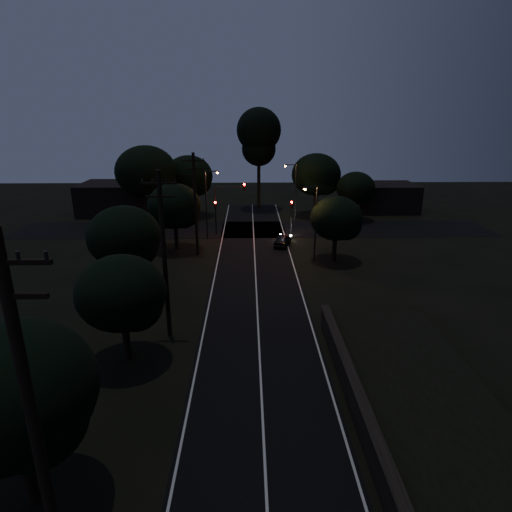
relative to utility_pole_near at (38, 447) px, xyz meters
name	(u,v)px	position (x,y,z in m)	size (l,w,h in m)	color
road_surface	(255,257)	(6.00, 33.12, -6.23)	(60.00, 70.00, 0.03)	black
retaining_wall	(453,462)	(13.74, 5.00, -5.63)	(6.93, 26.00, 1.60)	black
utility_pole_near	(38,447)	(0.00, 0.00, 0.00)	(2.20, 0.30, 12.00)	black
utility_pole_mid	(164,254)	(0.00, 17.00, -0.51)	(2.20, 0.30, 11.00)	black
utility_pole_far	(195,203)	(0.00, 34.00, -0.76)	(2.20, 0.30, 10.50)	black
tree_left_a	(16,397)	(-2.79, 3.88, -1.37)	(5.95, 5.95, 7.53)	black
tree_left_b	(124,295)	(-1.82, 13.90, -1.98)	(5.17, 5.17, 6.58)	black
tree_left_c	(127,239)	(-4.29, 23.88, -1.51)	(5.80, 5.80, 7.33)	black
tree_left_d	(176,207)	(-2.30, 35.89, -1.59)	(5.66, 5.66, 7.18)	black
tree_far_nw	(190,177)	(-2.76, 51.86, -0.71)	(6.74, 6.74, 8.54)	black
tree_far_w	(148,173)	(-7.72, 47.84, 0.38)	(8.00, 8.00, 10.19)	black
tree_far_ne	(318,176)	(15.25, 51.86, -0.56)	(6.95, 6.95, 8.79)	black
tree_far_e	(357,189)	(20.18, 48.89, -1.97)	(5.21, 5.21, 6.60)	black
tree_right_a	(338,220)	(14.18, 31.90, -2.03)	(5.11, 5.11, 6.50)	black
tall_pine	(259,136)	(7.00, 57.00, 4.54)	(6.58, 6.58, 14.96)	black
building_left	(117,198)	(-14.00, 54.00, -4.05)	(10.00, 8.00, 4.40)	black
building_right	(384,197)	(26.00, 55.00, -4.25)	(9.00, 7.00, 4.00)	black
signal_left	(216,211)	(1.40, 41.99, -3.41)	(0.28, 0.35, 4.10)	black
signal_right	(291,211)	(10.60, 41.99, -3.41)	(0.28, 0.35, 4.10)	black
signal_mast	(229,199)	(3.09, 41.99, -1.91)	(3.70, 0.35, 6.25)	black
streetlight_a	(208,200)	(0.69, 40.00, -1.61)	(1.66, 0.26, 8.00)	black
streetlight_b	(294,190)	(11.31, 46.00, -1.61)	(1.66, 0.26, 8.00)	black
streetlight_c	(314,218)	(11.83, 32.00, -1.89)	(1.46, 0.26, 7.50)	black
car	(283,240)	(9.20, 37.09, -5.60)	(1.53, 3.81, 1.30)	black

